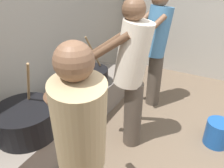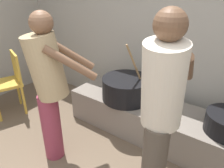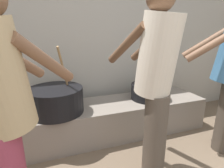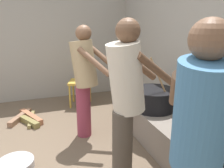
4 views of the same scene
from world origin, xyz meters
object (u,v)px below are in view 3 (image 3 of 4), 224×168
Objects in this scene: cooking_pot_secondary at (148,91)px; cooking_pot_main at (56,100)px; cook_in_tan_shirt at (2,107)px; cook_in_cream_shirt at (156,76)px.

cooking_pot_main is at bearing -178.71° from cooking_pot_secondary.
cook_in_tan_shirt is 0.95× the size of cook_in_cream_shirt.
cook_in_cream_shirt is at bearing -117.97° from cooking_pot_secondary.
cooking_pot_secondary is 0.40× the size of cook_in_cream_shirt.
cooking_pot_main is 0.47× the size of cook_in_tan_shirt.
cooking_pot_main is 1.17m from cooking_pot_secondary.
cook_in_cream_shirt reaches higher than cook_in_tan_shirt.
cooking_pot_secondary is (1.17, 0.03, -0.04)m from cooking_pot_main.
cooking_pot_secondary is 0.96m from cook_in_cream_shirt.
cooking_pot_main is 0.45× the size of cook_in_cream_shirt.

